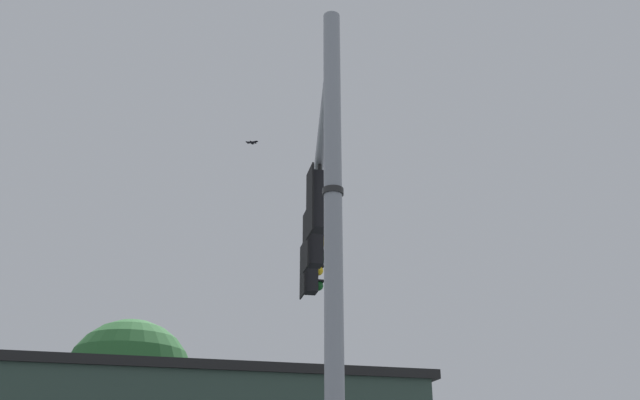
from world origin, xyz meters
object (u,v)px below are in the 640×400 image
Objects in this scene: traffic_light_nearest_pole at (321,202)px; traffic_light_mid_inner at (315,240)px; traffic_light_mid_outer at (311,270)px; bird_flying at (252,143)px; street_name_sign at (331,201)px.

traffic_light_nearest_pole is 1.00× the size of traffic_light_mid_inner.
bird_flying is at bearing -138.03° from traffic_light_mid_outer.
traffic_light_mid_outer reaches higher than street_name_sign.
traffic_light_mid_outer is 4.22× the size of bird_flying.
street_name_sign is (6.56, -1.04, -1.16)m from traffic_light_mid_outer.
traffic_light_mid_outer is 4.26m from bird_flying.
bird_flying is at bearing -178.13° from street_name_sign.
traffic_light_nearest_pole is 1.14× the size of street_name_sign.
traffic_light_mid_outer is (-1.92, 0.30, 0.00)m from traffic_light_mid_inner.
street_name_sign is at bearing -9.22° from traffic_light_nearest_pole.
street_name_sign is 9.42m from bird_flying.
bird_flying reaches higher than traffic_light_nearest_pole.
traffic_light_mid_inner is 4.84m from street_name_sign.
traffic_light_mid_outer is 6.74m from street_name_sign.
bird_flying reaches higher than traffic_light_mid_outer.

